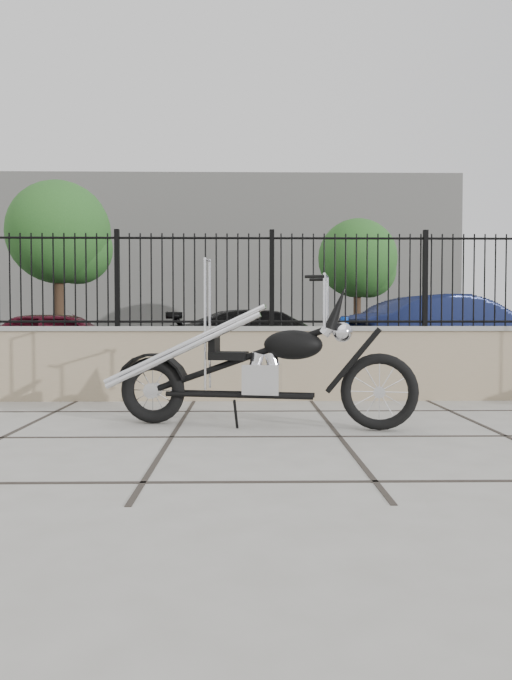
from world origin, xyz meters
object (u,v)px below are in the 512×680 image
object	(u,v)px
car_red	(65,341)
car_black	(269,339)
car_blue	(455,332)
chopper_motorcycle	(257,341)

from	to	relation	value
car_red	car_black	distance (m)	4.18
car_blue	car_red	bearing A→B (deg)	82.93
car_black	car_blue	world-z (taller)	car_blue
car_red	car_blue	xyz separation A→B (m)	(8.17, 0.70, 0.16)
car_red	car_black	bearing A→B (deg)	-89.88
chopper_motorcycle	car_black	world-z (taller)	chopper_motorcycle
chopper_motorcycle	car_red	bearing A→B (deg)	131.87
car_red	car_blue	bearing A→B (deg)	-90.76
car_blue	chopper_motorcycle	bearing A→B (deg)	136.24
car_red	car_blue	world-z (taller)	car_blue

